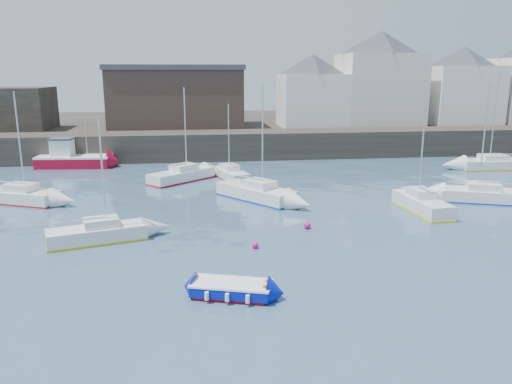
{
  "coord_description": "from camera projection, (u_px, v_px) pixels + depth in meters",
  "views": [
    {
      "loc": [
        -4.33,
        -21.11,
        9.55
      ],
      "look_at": [
        0.0,
        12.0,
        1.5
      ],
      "focal_mm": 35.0,
      "sensor_mm": 36.0,
      "label": 1
    }
  ],
  "objects": [
    {
      "name": "bldg_east_b",
      "position": [
        461.0,
        85.0,
        65.2
      ],
      "size": [
        11.88,
        11.88,
        9.95
      ],
      "color": "white",
      "rests_on": "land_strip"
    },
    {
      "name": "warehouse",
      "position": [
        176.0,
        96.0,
        62.28
      ],
      "size": [
        16.4,
        10.4,
        7.6
      ],
      "color": "#3D2D26",
      "rests_on": "land_strip"
    },
    {
      "name": "sailboat_c",
      "position": [
        422.0,
        204.0,
        34.92
      ],
      "size": [
        2.2,
        5.8,
        7.5
      ],
      "color": "silver",
      "rests_on": "ground"
    },
    {
      "name": "buoy_far",
      "position": [
        231.0,
        187.0,
        42.61
      ],
      "size": [
        0.43,
        0.43,
        0.43
      ],
      "primitive_type": "sphere",
      "color": "#DB076E",
      "rests_on": "ground"
    },
    {
      "name": "bldg_east_a",
      "position": [
        380.0,
        78.0,
        64.08
      ],
      "size": [
        13.36,
        13.36,
        11.8
      ],
      "color": "beige",
      "rests_on": "land_strip"
    },
    {
      "name": "buoy_mid",
      "position": [
        307.0,
        229.0,
        31.23
      ],
      "size": [
        0.44,
        0.44,
        0.44
      ],
      "primitive_type": "sphere",
      "color": "#DB076E",
      "rests_on": "ground"
    },
    {
      "name": "sailboat_f",
      "position": [
        231.0,
        174.0,
        45.56
      ],
      "size": [
        3.17,
        5.48,
        6.78
      ],
      "color": "silver",
      "rests_on": "ground"
    },
    {
      "name": "sailboat_d",
      "position": [
        487.0,
        195.0,
        37.55
      ],
      "size": [
        7.14,
        4.44,
        8.69
      ],
      "color": "silver",
      "rests_on": "ground"
    },
    {
      "name": "sailboat_h",
      "position": [
        182.0,
        175.0,
        44.78
      ],
      "size": [
        6.16,
        5.78,
        8.25
      ],
      "color": "silver",
      "rests_on": "ground"
    },
    {
      "name": "blue_dinghy",
      "position": [
        231.0,
        289.0,
        21.69
      ],
      "size": [
        3.79,
        2.47,
        0.67
      ],
      "color": "maroon",
      "rests_on": "ground"
    },
    {
      "name": "land_strip",
      "position": [
        220.0,
        128.0,
        73.9
      ],
      "size": [
        90.0,
        32.0,
        2.8
      ],
      "primitive_type": "cube",
      "color": "#28231E",
      "rests_on": "ground"
    },
    {
      "name": "buoy_near",
      "position": [
        255.0,
        248.0,
        27.74
      ],
      "size": [
        0.37,
        0.37,
        0.37
      ],
      "primitive_type": "sphere",
      "color": "#DB076E",
      "rests_on": "ground"
    },
    {
      "name": "sailboat_b",
      "position": [
        256.0,
        192.0,
        38.19
      ],
      "size": [
        5.94,
        6.68,
        8.76
      ],
      "color": "silver",
      "rests_on": "ground"
    },
    {
      "name": "sailboat_g",
      "position": [
        496.0,
        164.0,
        50.34
      ],
      "size": [
        7.49,
        2.72,
        9.35
      ],
      "color": "silver",
      "rests_on": "ground"
    },
    {
      "name": "fishing_boat",
      "position": [
        72.0,
        158.0,
        51.21
      ],
      "size": [
        7.57,
        3.39,
        4.87
      ],
      "color": "maroon",
      "rests_on": "ground"
    },
    {
      "name": "bldg_east_d",
      "position": [
        312.0,
        90.0,
        62.8
      ],
      "size": [
        11.14,
        11.14,
        8.95
      ],
      "color": "white",
      "rests_on": "land_strip"
    },
    {
      "name": "water",
      "position": [
        289.0,
        283.0,
        23.14
      ],
      "size": [
        220.0,
        220.0,
        0.0
      ],
      "primitive_type": "plane",
      "color": "#2D4760",
      "rests_on": "ground"
    },
    {
      "name": "sailboat_e",
      "position": [
        19.0,
        196.0,
        37.3
      ],
      "size": [
        6.68,
        4.47,
        8.24
      ],
      "color": "silver",
      "rests_on": "ground"
    },
    {
      "name": "quay_wall",
      "position": [
        230.0,
        145.0,
        56.52
      ],
      "size": [
        90.0,
        5.0,
        3.0
      ],
      "primitive_type": "cube",
      "color": "#28231E",
      "rests_on": "ground"
    },
    {
      "name": "sailboat_a",
      "position": [
        98.0,
        233.0,
        28.69
      ],
      "size": [
        5.8,
        3.23,
        7.18
      ],
      "color": "silver",
      "rests_on": "ground"
    }
  ]
}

